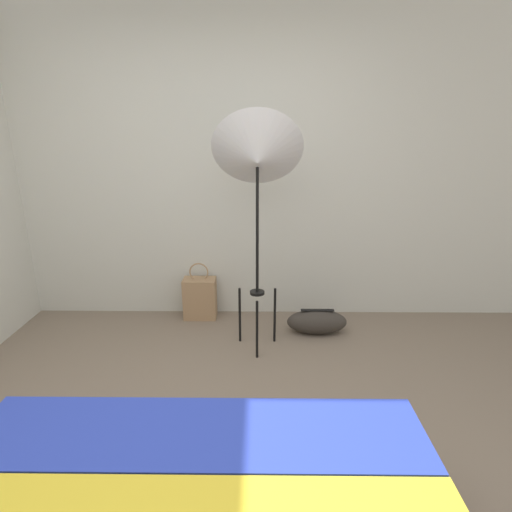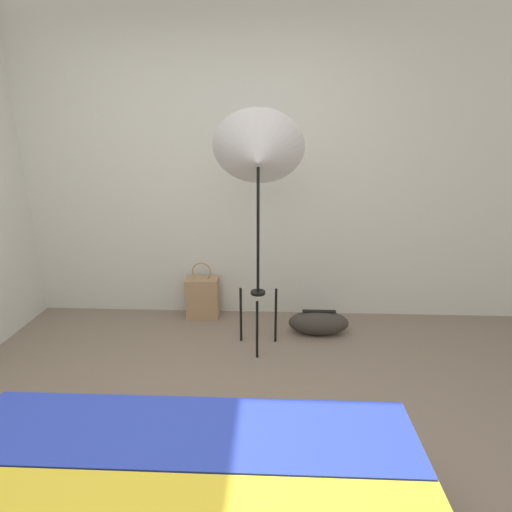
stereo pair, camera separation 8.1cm
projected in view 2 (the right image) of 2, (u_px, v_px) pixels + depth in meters
The scene contains 5 objects.
ground_plane at pixel (172, 509), 1.81m from camera, with size 14.00×14.00×0.00m, color #756656.
wall_back at pixel (222, 171), 3.41m from camera, with size 8.00×0.05×2.60m.
photo_umbrella at pixel (258, 158), 2.73m from camera, with size 0.64×0.50×1.78m.
tote_bag at pixel (203, 297), 3.61m from camera, with size 0.29×0.17×0.52m.
duffel_bag at pixel (319, 323), 3.33m from camera, with size 0.50×0.21×0.22m.
Camera 2 is at (0.44, -1.36, 1.64)m, focal length 28.00 mm.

